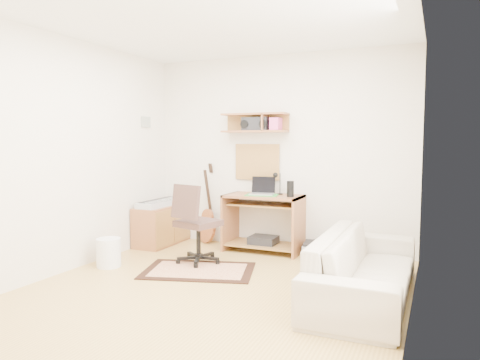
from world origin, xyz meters
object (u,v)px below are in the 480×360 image
at_px(task_chair, 198,223).
at_px(sofa, 365,256).
at_px(printer, 321,250).
at_px(cabinet, 162,225).
at_px(desk, 263,223).

distance_m(task_chair, sofa, 2.03).
height_order(task_chair, sofa, task_chair).
distance_m(task_chair, printer, 1.61).
distance_m(cabinet, printer, 2.25).
distance_m(task_chair, cabinet, 1.21).
bearing_deg(cabinet, desk, 7.05).
xyz_separation_m(desk, cabinet, (-1.47, -0.18, -0.10)).
height_order(desk, cabinet, desk).
bearing_deg(desk, cabinet, -172.95).
xyz_separation_m(task_chair, cabinet, (-0.97, 0.68, -0.21)).
relative_size(desk, task_chair, 1.03).
bearing_deg(desk, task_chair, -120.03).
xyz_separation_m(task_chair, sofa, (1.99, -0.41, -0.09)).
bearing_deg(task_chair, desk, 74.42).
bearing_deg(cabinet, printer, 5.76).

